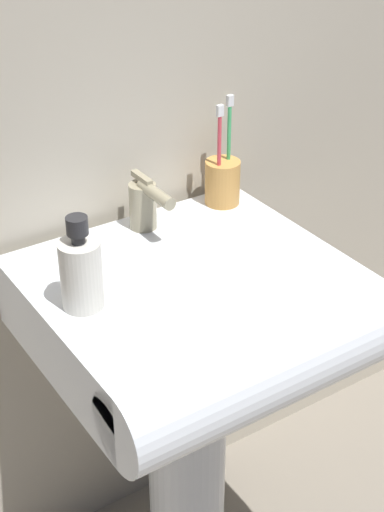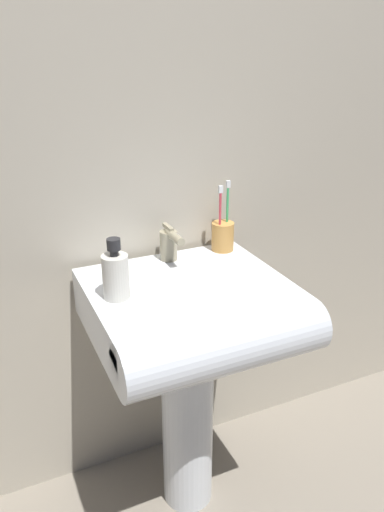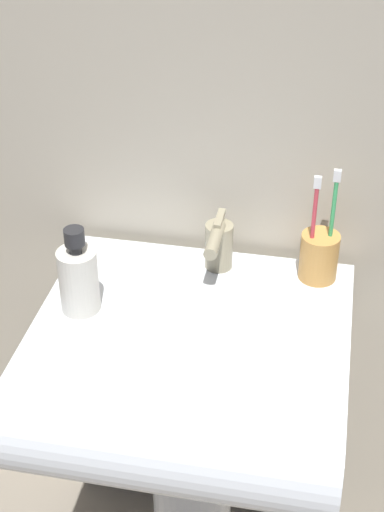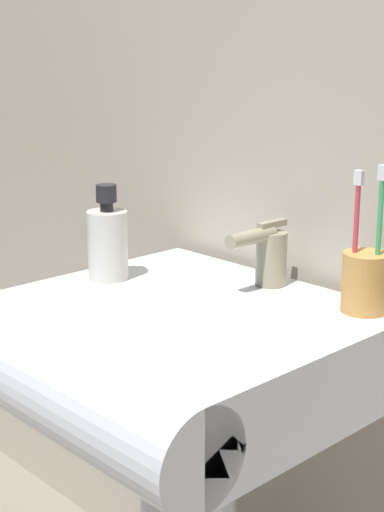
% 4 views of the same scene
% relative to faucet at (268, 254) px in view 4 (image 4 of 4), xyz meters
% --- Properties ---
extents(sink_basin, '(0.50, 0.48, 0.13)m').
position_rel_faucet_xyz_m(sink_basin, '(-0.02, -0.20, -0.11)').
color(sink_basin, white).
rests_on(sink_basin, sink_pedestal).
extents(faucet, '(0.05, 0.12, 0.10)m').
position_rel_faucet_xyz_m(faucet, '(0.00, 0.00, 0.00)').
color(faucet, tan).
rests_on(faucet, sink_basin).
extents(toothbrush_cup, '(0.06, 0.06, 0.21)m').
position_rel_faucet_xyz_m(toothbrush_cup, '(0.17, 0.01, -0.01)').
color(toothbrush_cup, '#D19347').
rests_on(toothbrush_cup, sink_basin).
extents(soap_bottle, '(0.06, 0.06, 0.15)m').
position_rel_faucet_xyz_m(soap_bottle, '(-0.20, -0.15, 0.01)').
color(soap_bottle, silver).
rests_on(soap_bottle, sink_basin).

